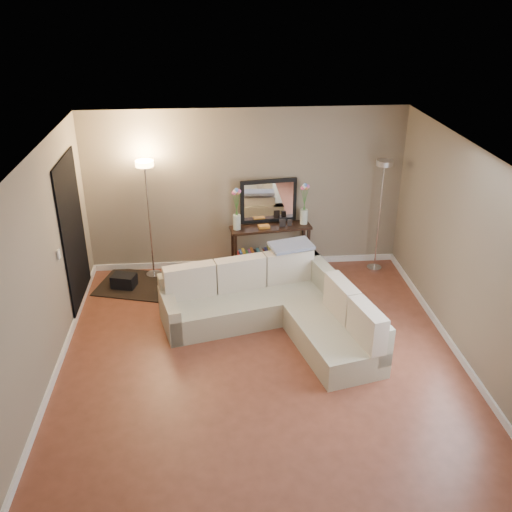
{
  "coord_description": "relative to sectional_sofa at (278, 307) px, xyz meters",
  "views": [
    {
      "loc": [
        -0.56,
        -5.77,
        4.3
      ],
      "look_at": [
        0.0,
        0.8,
        1.1
      ],
      "focal_mm": 40.0,
      "sensor_mm": 36.0,
      "label": 1
    }
  ],
  "objects": [
    {
      "name": "table_decor",
      "position": [
        0.08,
        1.61,
        0.52
      ],
      "size": [
        0.55,
        0.14,
        0.13
      ],
      "color": "orange",
      "rests_on": "console_table"
    },
    {
      "name": "wall_front",
      "position": [
        -0.3,
        -3.59,
        0.99
      ],
      "size": [
        5.0,
        0.02,
        2.6
      ],
      "primitive_type": "cube",
      "color": "gray",
      "rests_on": "ground"
    },
    {
      "name": "floor",
      "position": [
        -0.3,
        -0.83,
        -0.31
      ],
      "size": [
        5.0,
        5.5,
        0.01
      ],
      "primitive_type": "cube",
      "color": "brown",
      "rests_on": "ground"
    },
    {
      "name": "ceiling",
      "position": [
        -0.3,
        -0.83,
        2.3
      ],
      "size": [
        5.0,
        5.5,
        0.01
      ],
      "primitive_type": "cube",
      "color": "white",
      "rests_on": "ground"
    },
    {
      "name": "switch_plate",
      "position": [
        -2.78,
        0.02,
        0.89
      ],
      "size": [
        0.02,
        0.08,
        0.12
      ],
      "primitive_type": "cube",
      "color": "white",
      "rests_on": "ground"
    },
    {
      "name": "floor_lamp_unlit",
      "position": [
        1.8,
        1.59,
        0.99
      ],
      "size": [
        0.28,
        0.28,
        1.84
      ],
      "color": "silver",
      "rests_on": "floor"
    },
    {
      "name": "wall_left",
      "position": [
        -2.81,
        -0.83,
        0.99
      ],
      "size": [
        0.02,
        5.5,
        2.6
      ],
      "primitive_type": "cube",
      "color": "gray",
      "rests_on": "ground"
    },
    {
      "name": "baseboard_right",
      "position": [
        2.19,
        -0.83,
        -0.26
      ],
      "size": [
        0.03,
        5.5,
        0.1
      ],
      "primitive_type": "cube",
      "color": "white",
      "rests_on": "ground"
    },
    {
      "name": "doorway",
      "position": [
        -2.78,
        0.87,
        0.79
      ],
      "size": [
        0.02,
        1.2,
        2.2
      ],
      "primitive_type": "cube",
      "color": "black",
      "rests_on": "ground"
    },
    {
      "name": "wall_back",
      "position": [
        -0.3,
        1.93,
        0.99
      ],
      "size": [
        5.0,
        0.02,
        2.6
      ],
      "primitive_type": "cube",
      "color": "gray",
      "rests_on": "ground"
    },
    {
      "name": "black_bag",
      "position": [
        -2.23,
        1.29,
        -0.21
      ],
      "size": [
        0.41,
        0.33,
        0.23
      ],
      "primitive_type": "cube",
      "rotation": [
        0.0,
        0.0,
        -0.27
      ],
      "color": "black",
      "rests_on": "charcoal_rug"
    },
    {
      "name": "floor_lamp_lit",
      "position": [
        -1.81,
        1.66,
        1.04
      ],
      "size": [
        0.33,
        0.33,
        1.9
      ],
      "color": "silver",
      "rests_on": "floor"
    },
    {
      "name": "wall_right",
      "position": [
        2.21,
        -0.83,
        0.99
      ],
      "size": [
        0.02,
        5.5,
        2.6
      ],
      "primitive_type": "cube",
      "color": "gray",
      "rests_on": "ground"
    },
    {
      "name": "leaning_mirror",
      "position": [
        0.06,
        1.81,
        0.85
      ],
      "size": [
        0.9,
        0.15,
        0.71
      ],
      "color": "black",
      "rests_on": "console_table"
    },
    {
      "name": "charcoal_rug",
      "position": [
        -2.0,
        1.34,
        -0.3
      ],
      "size": [
        1.45,
        1.23,
        0.02
      ],
      "primitive_type": "cube",
      "rotation": [
        0.0,
        0.0,
        -0.27
      ],
      "color": "black",
      "rests_on": "floor"
    },
    {
      "name": "sectional_sofa",
      "position": [
        0.0,
        0.0,
        0.0
      ],
      "size": [
        2.84,
        2.39,
        0.83
      ],
      "color": "#BFBA9A",
      "rests_on": "floor"
    },
    {
      "name": "console_table",
      "position": [
        -0.0,
        1.64,
        0.14
      ],
      "size": [
        1.31,
        0.5,
        0.79
      ],
      "color": "black",
      "rests_on": "floor"
    },
    {
      "name": "baseboard_back",
      "position": [
        -0.3,
        1.9,
        -0.26
      ],
      "size": [
        5.0,
        0.03,
        0.1
      ],
      "primitive_type": "cube",
      "color": "white",
      "rests_on": "ground"
    },
    {
      "name": "flower_vase_right",
      "position": [
        0.62,
        1.72,
        0.77
      ],
      "size": [
        0.15,
        0.13,
        0.67
      ],
      "color": "silver",
      "rests_on": "console_table"
    },
    {
      "name": "flower_vase_left",
      "position": [
        -0.46,
        1.58,
        0.77
      ],
      "size": [
        0.15,
        0.13,
        0.67
      ],
      "color": "silver",
      "rests_on": "console_table"
    },
    {
      "name": "throw_blanket",
      "position": [
        0.26,
        0.66,
        0.6
      ],
      "size": [
        0.67,
        0.5,
        0.08
      ],
      "primitive_type": "cube",
      "rotation": [
        0.1,
        0.0,
        0.29
      ],
      "color": "#7E88A3",
      "rests_on": "sectional_sofa"
    },
    {
      "name": "baseboard_left",
      "position": [
        -2.78,
        -0.83,
        -0.26
      ],
      "size": [
        0.03,
        5.5,
        0.1
      ],
      "primitive_type": "cube",
      "color": "white",
      "rests_on": "ground"
    }
  ]
}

